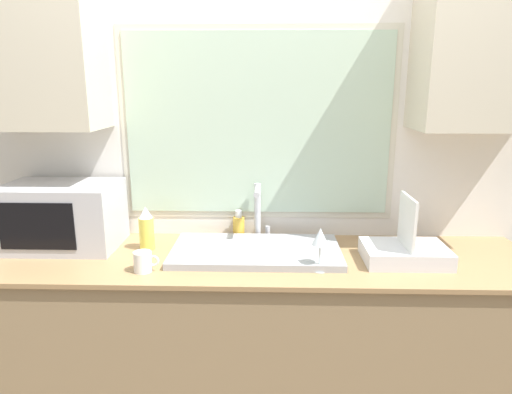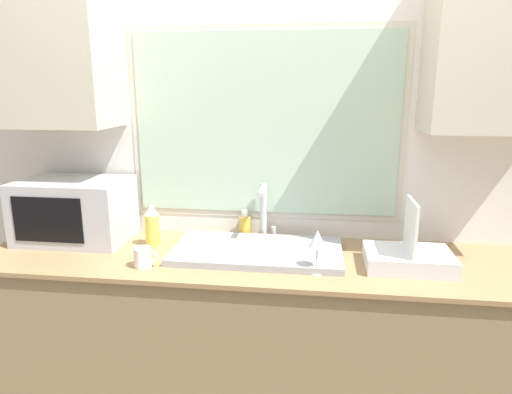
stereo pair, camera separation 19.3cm
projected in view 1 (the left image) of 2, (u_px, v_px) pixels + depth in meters
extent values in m
cube|color=#8C7251|center=(256.00, 346.00, 2.14)|extent=(2.45, 0.61, 0.86)
cube|color=#99754C|center=(256.00, 258.00, 2.04)|extent=(2.48, 0.64, 0.02)
cube|color=silver|center=(258.00, 152.00, 2.26)|extent=(6.00, 0.06, 2.60)
cube|color=beige|center=(258.00, 125.00, 2.20)|extent=(1.33, 0.01, 0.92)
cube|color=#B2CCB2|center=(258.00, 125.00, 2.19)|extent=(1.27, 0.01, 0.86)
cube|color=beige|center=(35.00, 44.00, 1.98)|extent=(0.54, 0.32, 0.73)
cube|color=beige|center=(485.00, 43.00, 1.93)|extent=(0.54, 0.32, 0.73)
cube|color=#9EA0A5|center=(256.00, 251.00, 2.05)|extent=(0.75, 0.41, 0.03)
cylinder|color=#B7B7BC|center=(258.00, 211.00, 2.25)|extent=(0.03, 0.03, 0.28)
cylinder|color=#B7B7BC|center=(257.00, 191.00, 2.14)|extent=(0.03, 0.17, 0.03)
cylinder|color=#B7B7BC|center=(268.00, 232.00, 2.28)|extent=(0.02, 0.02, 0.06)
cube|color=#B2B2B7|center=(63.00, 215.00, 2.13)|extent=(0.51, 0.34, 0.30)
cube|color=black|center=(36.00, 227.00, 1.96)|extent=(0.33, 0.01, 0.21)
cube|color=silver|center=(405.00, 254.00, 1.97)|extent=(0.35, 0.25, 0.07)
cube|color=white|center=(407.00, 222.00, 1.93)|extent=(0.01, 0.22, 0.22)
cylinder|color=#D8CC4C|center=(147.00, 233.00, 2.11)|extent=(0.07, 0.07, 0.15)
cone|color=silver|center=(145.00, 212.00, 2.08)|extent=(0.06, 0.06, 0.05)
cylinder|color=gold|center=(239.00, 227.00, 2.28)|extent=(0.06, 0.06, 0.10)
cylinder|color=white|center=(239.00, 214.00, 2.26)|extent=(0.03, 0.03, 0.03)
cylinder|color=white|center=(143.00, 262.00, 1.86)|extent=(0.07, 0.07, 0.08)
torus|color=white|center=(154.00, 261.00, 1.86)|extent=(0.05, 0.01, 0.05)
cylinder|color=silver|center=(319.00, 270.00, 1.87)|extent=(0.06, 0.06, 0.00)
cylinder|color=silver|center=(320.00, 257.00, 1.86)|extent=(0.01, 0.01, 0.11)
cone|color=silver|center=(320.00, 236.00, 1.84)|extent=(0.07, 0.07, 0.07)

